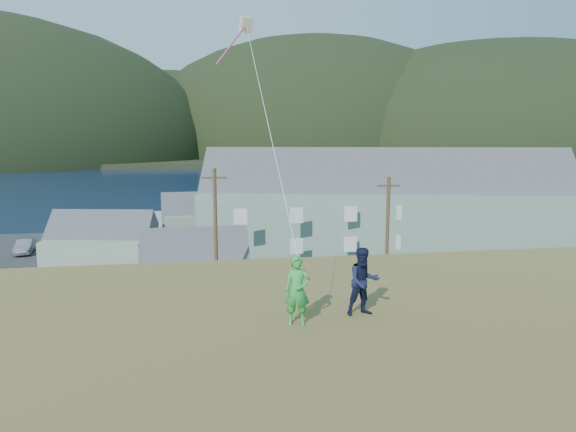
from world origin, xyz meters
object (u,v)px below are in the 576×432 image
(lodge, at_px, (383,205))
(kite_flyer_green, at_px, (297,290))
(kite_flyer_navy, at_px, (364,282))
(wharf, at_px, (167,221))
(shed_palegreen_near, at_px, (101,245))
(shed_palegreen_far, at_px, (207,218))
(shed_white, at_px, (196,266))

(lodge, height_order, kite_flyer_green, lodge)
(lodge, xyz_separation_m, kite_flyer_navy, (-14.09, -37.48, 3.09))
(wharf, height_order, kite_flyer_green, kite_flyer_green)
(wharf, xyz_separation_m, kite_flyer_navy, (9.11, -59.10, 7.63))
(shed_palegreen_near, height_order, kite_flyer_navy, kite_flyer_navy)
(shed_palegreen_near, bearing_deg, shed_palegreen_far, 66.39)
(wharf, bearing_deg, shed_palegreen_near, -98.84)
(wharf, relative_size, kite_flyer_navy, 14.72)
(shed_palegreen_near, bearing_deg, kite_flyer_green, -60.48)
(shed_palegreen_near, relative_size, shed_palegreen_far, 0.94)
(shed_white, bearing_deg, shed_palegreen_far, 86.13)
(lodge, distance_m, kite_flyer_navy, 40.16)
(kite_flyer_navy, bearing_deg, kite_flyer_green, -173.15)
(shed_white, xyz_separation_m, kite_flyer_navy, (4.74, -25.14, 5.69))
(wharf, distance_m, kite_flyer_navy, 60.29)
(shed_palegreen_near, bearing_deg, shed_white, -35.24)
(lodge, height_order, shed_palegreen_near, lodge)
(kite_flyer_navy, bearing_deg, shed_palegreen_near, 105.35)
(shed_palegreen_near, relative_size, kite_flyer_green, 5.82)
(wharf, height_order, lodge, lodge)
(shed_white, relative_size, kite_flyer_green, 4.63)
(kite_flyer_green, bearing_deg, wharf, 105.25)
(kite_flyer_navy, bearing_deg, shed_white, 95.01)
(lodge, relative_size, shed_white, 4.84)
(wharf, xyz_separation_m, shed_palegreen_far, (5.33, -11.99, 2.14))
(lodge, relative_size, shed_palegreen_near, 3.85)
(shed_palegreen_near, distance_m, kite_flyer_green, 36.53)
(lodge, height_order, kite_flyer_navy, lodge)
(shed_white, height_order, shed_palegreen_far, shed_palegreen_far)
(shed_palegreen_far, bearing_deg, wharf, 108.54)
(lodge, bearing_deg, wharf, 150.92)
(shed_palegreen_far, distance_m, kite_flyer_green, 47.86)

